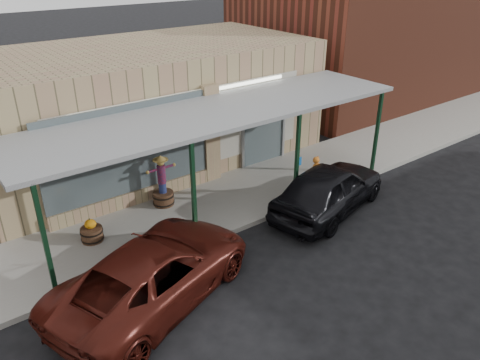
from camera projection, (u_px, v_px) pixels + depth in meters
ground at (300, 260)px, 12.06m from camera, size 120.00×120.00×0.00m
sidewalk at (220, 203)px, 14.60m from camera, size 40.00×3.20×0.15m
storefront at (147, 106)px, 16.97m from camera, size 12.00×6.25×4.20m
awning at (219, 113)px, 13.27m from camera, size 12.00×3.00×3.04m
block_buildings_near at (178, 48)px, 18.05m from camera, size 61.00×8.00×8.00m
barrel_scarecrow at (163, 188)px, 14.14m from camera, size 0.94×0.83×1.63m
barrel_pumpkin at (92, 233)px, 12.49m from camera, size 0.64×0.64×0.68m
handicap_sign at (297, 172)px, 14.46m from camera, size 0.28×0.04×1.33m
parked_sedan at (329, 188)px, 14.00m from camera, size 4.77×2.82×1.52m
car_maroon at (154, 272)px, 10.44m from camera, size 5.65×4.03×1.43m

